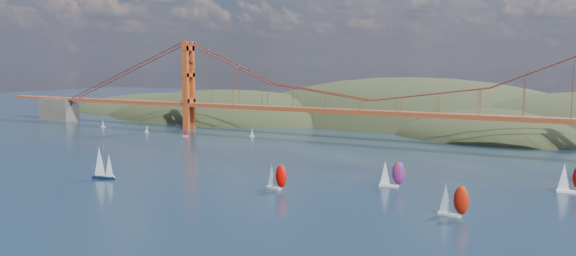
{
  "coord_description": "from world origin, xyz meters",
  "views": [
    {
      "loc": [
        98.14,
        -103.41,
        42.44
      ],
      "look_at": [
        -2.73,
        90.0,
        16.58
      ],
      "focal_mm": 35.0,
      "sensor_mm": 36.0,
      "label": 1
    }
  ],
  "objects_px": {
    "sloop_navy": "(102,163)",
    "racer_0": "(276,176)",
    "racer_rwb": "(391,173)",
    "racer_3": "(572,178)",
    "racer_1": "(453,200)"
  },
  "relations": [
    {
      "from": "sloop_navy",
      "to": "racer_0",
      "type": "height_order",
      "value": "sloop_navy"
    },
    {
      "from": "racer_0",
      "to": "sloop_navy",
      "type": "bearing_deg",
      "value": -151.44
    },
    {
      "from": "racer_0",
      "to": "racer_rwb",
      "type": "relative_size",
      "value": 0.97
    },
    {
      "from": "racer_0",
      "to": "racer_3",
      "type": "relative_size",
      "value": 0.92
    },
    {
      "from": "racer_1",
      "to": "sloop_navy",
      "type": "bearing_deg",
      "value": -163.87
    },
    {
      "from": "sloop_navy",
      "to": "racer_rwb",
      "type": "relative_size",
      "value": 1.29
    },
    {
      "from": "racer_1",
      "to": "racer_rwb",
      "type": "relative_size",
      "value": 1.0
    },
    {
      "from": "sloop_navy",
      "to": "racer_0",
      "type": "bearing_deg",
      "value": 2.42
    },
    {
      "from": "sloop_navy",
      "to": "racer_3",
      "type": "bearing_deg",
      "value": 9.51
    },
    {
      "from": "racer_3",
      "to": "racer_0",
      "type": "bearing_deg",
      "value": -164.29
    },
    {
      "from": "racer_rwb",
      "to": "racer_1",
      "type": "bearing_deg",
      "value": -56.49
    },
    {
      "from": "sloop_navy",
      "to": "racer_3",
      "type": "xyz_separation_m",
      "value": [
        151.56,
        54.22,
        -0.72
      ]
    },
    {
      "from": "racer_0",
      "to": "racer_3",
      "type": "distance_m",
      "value": 96.16
    },
    {
      "from": "sloop_navy",
      "to": "racer_rwb",
      "type": "xyz_separation_m",
      "value": [
        97.19,
        35.48,
        -0.99
      ]
    },
    {
      "from": "racer_1",
      "to": "racer_3",
      "type": "distance_m",
      "value": 54.4
    }
  ]
}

